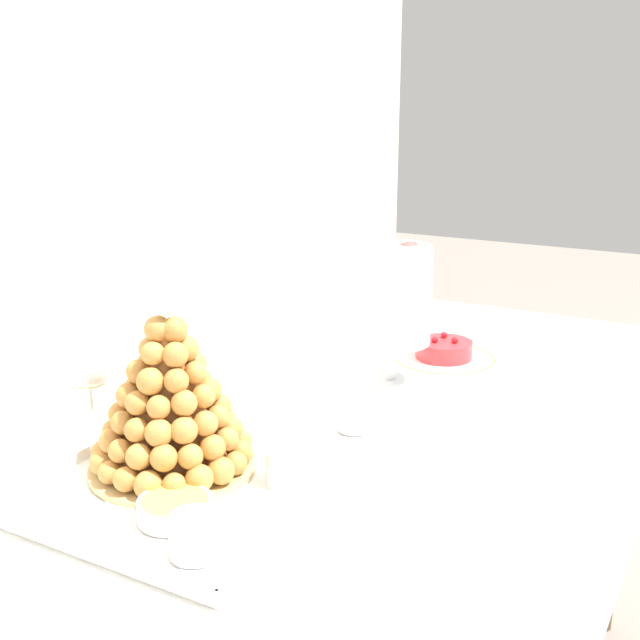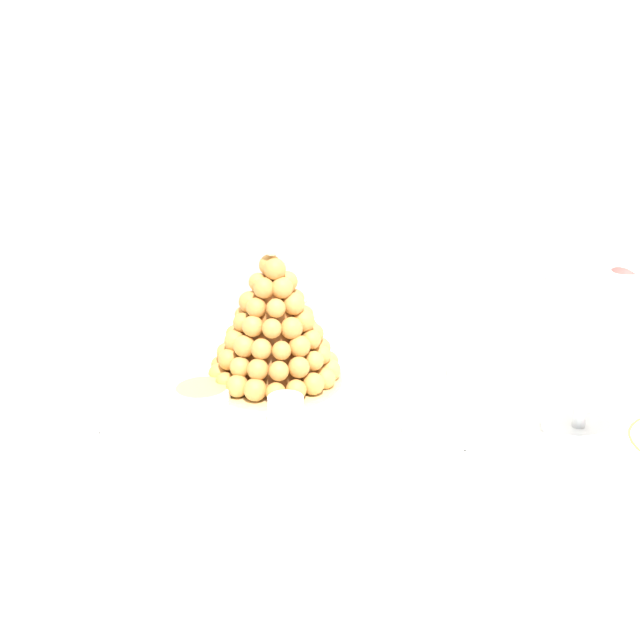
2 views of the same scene
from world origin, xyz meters
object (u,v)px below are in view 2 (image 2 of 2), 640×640
at_px(croquembouche, 274,328).
at_px(dessert_cup_mid_left, 286,413).
at_px(macaron_goblet, 592,329).
at_px(dessert_cup_left, 157,407).
at_px(serving_tray, 295,396).
at_px(creme_brulee_ramekin, 202,393).
at_px(dessert_cup_centre, 421,418).
at_px(wine_glass, 294,290).

height_order(croquembouche, dessert_cup_mid_left, croquembouche).
bearing_deg(macaron_goblet, dessert_cup_left, -175.88).
relative_size(croquembouche, dessert_cup_mid_left, 4.67).
xyz_separation_m(serving_tray, croquembouche, (-0.04, 0.05, 0.11)).
relative_size(dessert_cup_left, dessert_cup_mid_left, 1.08).
bearing_deg(dessert_cup_mid_left, dessert_cup_left, -179.78).
relative_size(creme_brulee_ramekin, macaron_goblet, 0.34).
relative_size(dessert_cup_mid_left, creme_brulee_ramekin, 0.58).
xyz_separation_m(creme_brulee_ramekin, macaron_goblet, (0.62, -0.03, 0.15)).
relative_size(dessert_cup_mid_left, macaron_goblet, 0.20).
bearing_deg(dessert_cup_centre, wine_glass, 125.64).
height_order(dessert_cup_left, macaron_goblet, macaron_goblet).
bearing_deg(wine_glass, serving_tray, -82.26).
height_order(dessert_cup_centre, creme_brulee_ramekin, dessert_cup_centre).
relative_size(croquembouche, dessert_cup_left, 4.32).
relative_size(macaron_goblet, wine_glass, 1.66).
distance_m(dessert_cup_mid_left, creme_brulee_ramekin, 0.17).
xyz_separation_m(dessert_cup_mid_left, macaron_goblet, (0.46, 0.05, 0.14)).
height_order(dessert_cup_left, dessert_cup_mid_left, dessert_cup_left).
relative_size(serving_tray, dessert_cup_mid_left, 9.74).
bearing_deg(creme_brulee_ramekin, serving_tray, 14.46).
bearing_deg(wine_glass, dessert_cup_centre, -54.36).
height_order(croquembouche, macaron_goblet, macaron_goblet).
distance_m(croquembouche, dessert_cup_centre, 0.32).
height_order(dessert_cup_left, creme_brulee_ramekin, dessert_cup_left).
bearing_deg(dessert_cup_centre, serving_tray, 151.54).
height_order(dessert_cup_centre, macaron_goblet, macaron_goblet).
xyz_separation_m(dessert_cup_centre, macaron_goblet, (0.25, 0.05, 0.14)).
distance_m(croquembouche, dessert_cup_mid_left, 0.19).
relative_size(dessert_cup_centre, macaron_goblet, 0.20).
xyz_separation_m(dessert_cup_left, wine_glass, (0.18, 0.34, 0.10)).
relative_size(dessert_cup_left, dessert_cup_centre, 1.09).
height_order(dessert_cup_left, dessert_cup_centre, dessert_cup_centre).
xyz_separation_m(dessert_cup_centre, wine_glass, (-0.24, 0.34, 0.10)).
height_order(creme_brulee_ramekin, macaron_goblet, macaron_goblet).
bearing_deg(serving_tray, croquembouche, 129.26).
distance_m(serving_tray, macaron_goblet, 0.50).
relative_size(croquembouche, creme_brulee_ramekin, 2.73).
bearing_deg(macaron_goblet, dessert_cup_mid_left, -174.13).
distance_m(dessert_cup_left, creme_brulee_ramekin, 0.09).
xyz_separation_m(macaron_goblet, wine_glass, (-0.49, 0.29, -0.04)).
xyz_separation_m(dessert_cup_mid_left, dessert_cup_centre, (0.21, -0.00, 0.00)).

